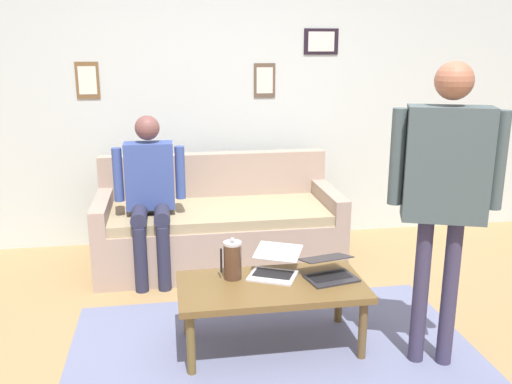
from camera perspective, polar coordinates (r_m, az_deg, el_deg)
name	(u,v)px	position (r m, az deg, el deg)	size (l,w,h in m)	color
ground_plane	(280,355)	(3.46, 2.50, -16.46)	(7.68, 7.68, 0.00)	#9C7E51
area_rug	(274,353)	(3.47, 1.89, -16.27)	(2.45, 1.59, 0.01)	slate
back_wall	(233,95)	(5.14, -2.40, 9.91)	(7.04, 0.11, 2.70)	silver
couch	(219,227)	(4.70, -3.88, -3.64)	(1.99, 0.90, 0.88)	tan
coffee_table	(272,291)	(3.38, 1.61, -10.15)	(1.12, 0.58, 0.41)	brown
laptop_left	(329,271)	(3.46, 7.54, -8.08)	(0.35, 0.34, 0.13)	#28282D
laptop_center	(275,267)	(3.48, 1.93, -7.75)	(0.41, 0.44, 0.14)	silver
french_press	(233,260)	(3.40, -2.44, -7.02)	(0.13, 0.11, 0.26)	#4C3323
person_standing	(445,179)	(3.14, 18.93, 1.29)	(0.59, 0.33, 1.72)	#38344E
person_seated	(150,188)	(4.35, -10.88, 0.39)	(0.55, 0.51, 1.28)	#272941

